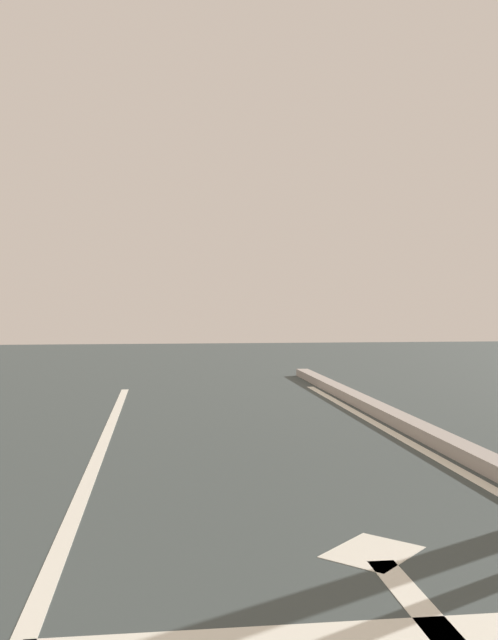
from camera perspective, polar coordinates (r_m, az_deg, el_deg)
The scene contains 3 objects.
stop_bar at distance 3.60m, azimuth 12.52°, elevation -23.46°, with size 3.43×0.40×0.01m, color silver.
lane_arrow_stem at distance 3.87m, azimuth 13.74°, elevation -21.61°, with size 0.16×1.40×0.01m, color silver.
lane_arrow_head at distance 4.62m, azimuth 9.81°, elevation -17.70°, with size 0.56×0.44×0.01m, color silver.
Camera 1 is at (0.24, 3.40, 1.51)m, focal length 40.25 mm.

